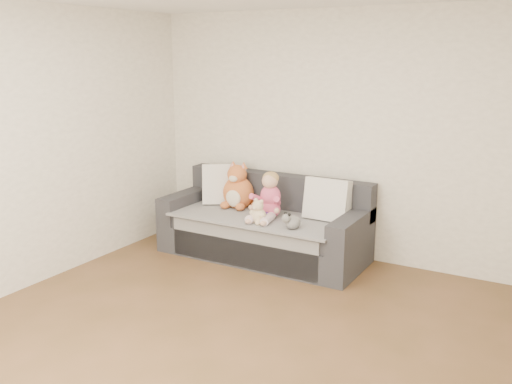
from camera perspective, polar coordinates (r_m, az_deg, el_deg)
room_shell at (r=4.19m, az=-1.23°, el=2.05°), size 5.00×5.00×5.00m
sofa at (r=6.17m, az=0.88°, el=-3.61°), size 2.20×0.94×0.85m
cushion_left at (r=6.49m, az=-3.17°, el=0.80°), size 0.54×0.45×0.47m
cushion_right_back at (r=5.91m, az=7.53°, el=-1.00°), size 0.41×0.19×0.38m
cushion_right_front at (r=5.89m, az=7.12°, el=-0.74°), size 0.47×0.22×0.44m
toddler at (r=5.92m, az=1.29°, el=-0.67°), size 0.35×0.50×0.49m
plush_cat at (r=6.32m, az=-1.83°, el=0.21°), size 0.44×0.39×0.54m
teddy_bear at (r=5.74m, az=0.20°, el=-2.15°), size 0.20×0.16×0.26m
plush_cow at (r=5.58m, az=3.60°, el=-2.98°), size 0.15×0.22×0.18m
sippy_cup at (r=5.92m, az=1.18°, el=-2.18°), size 0.09×0.07×0.10m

